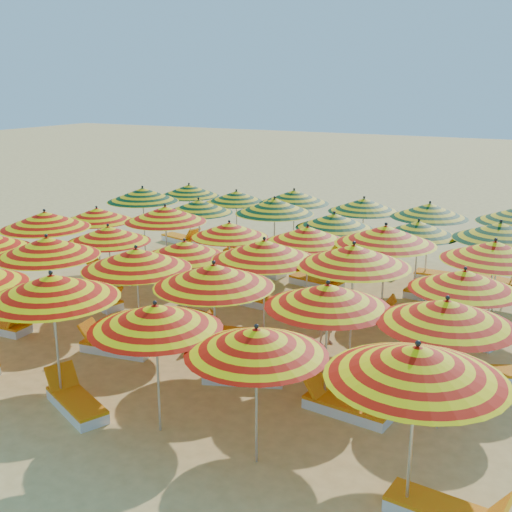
% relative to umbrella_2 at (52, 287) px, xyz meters
% --- Properties ---
extents(ground, '(120.00, 120.00, 0.00)m').
position_rel_umbrella_2_xyz_m(ground, '(1.06, 5.83, -2.40)').
color(ground, '#F6C76D').
rests_on(ground, ground).
extents(umbrella_2, '(2.66, 2.66, 2.72)m').
position_rel_umbrella_2_xyz_m(umbrella_2, '(0.00, 0.00, 0.00)').
color(umbrella_2, silver).
rests_on(umbrella_2, ground).
extents(umbrella_3, '(2.60, 2.60, 2.51)m').
position_rel_umbrella_2_xyz_m(umbrella_3, '(2.40, 0.01, -0.19)').
color(umbrella_3, silver).
rests_on(umbrella_3, ground).
extents(umbrella_4, '(2.36, 2.36, 2.48)m').
position_rel_umbrella_2_xyz_m(umbrella_4, '(4.43, -0.06, -0.22)').
color(umbrella_4, silver).
rests_on(umbrella_4, ground).
extents(umbrella_5, '(3.36, 3.36, 2.74)m').
position_rel_umbrella_2_xyz_m(umbrella_5, '(7.00, -0.17, 0.02)').
color(umbrella_5, silver).
rests_on(umbrella_5, ground).
extents(umbrella_7, '(2.85, 2.85, 2.66)m').
position_rel_umbrella_2_xyz_m(umbrella_7, '(-2.52, 2.37, -0.06)').
color(umbrella_7, silver).
rests_on(umbrella_7, ground).
extents(umbrella_8, '(2.80, 2.80, 2.64)m').
position_rel_umbrella_2_xyz_m(umbrella_8, '(0.00, 2.57, -0.07)').
color(umbrella_8, silver).
rests_on(umbrella_8, ground).
extents(umbrella_9, '(3.19, 3.19, 2.66)m').
position_rel_umbrella_2_xyz_m(umbrella_9, '(2.25, 2.23, -0.06)').
color(umbrella_9, silver).
rests_on(umbrella_9, ground).
extents(umbrella_10, '(2.52, 2.52, 2.56)m').
position_rel_umbrella_2_xyz_m(umbrella_10, '(4.69, 2.35, -0.14)').
color(umbrella_10, silver).
rests_on(umbrella_10, ground).
extents(umbrella_11, '(3.18, 3.18, 2.58)m').
position_rel_umbrella_2_xyz_m(umbrella_11, '(6.88, 2.44, -0.12)').
color(umbrella_11, silver).
rests_on(umbrella_11, ground).
extents(umbrella_12, '(3.29, 3.29, 2.68)m').
position_rel_umbrella_2_xyz_m(umbrella_12, '(-4.75, 4.51, -0.04)').
color(umbrella_12, silver).
rests_on(umbrella_12, ground).
extents(umbrella_13, '(2.47, 2.47, 2.43)m').
position_rel_umbrella_2_xyz_m(umbrella_13, '(-2.63, 4.71, -0.25)').
color(umbrella_13, silver).
rests_on(umbrella_13, ground).
extents(umbrella_14, '(2.81, 2.81, 2.34)m').
position_rel_umbrella_2_xyz_m(umbrella_14, '(-0.07, 4.60, -0.33)').
color(umbrella_14, silver).
rests_on(umbrella_14, ground).
extents(umbrella_15, '(3.06, 3.06, 2.67)m').
position_rel_umbrella_2_xyz_m(umbrella_15, '(2.24, 4.51, -0.05)').
color(umbrella_15, silver).
rests_on(umbrella_15, ground).
extents(umbrella_16, '(2.84, 2.84, 2.74)m').
position_rel_umbrella_2_xyz_m(umbrella_16, '(4.33, 4.80, 0.01)').
color(umbrella_16, silver).
rests_on(umbrella_16, ground).
extents(umbrella_17, '(2.87, 2.87, 2.45)m').
position_rel_umbrella_2_xyz_m(umbrella_17, '(6.75, 4.89, -0.24)').
color(umbrella_17, silver).
rests_on(umbrella_17, ground).
extents(umbrella_18, '(2.94, 2.94, 2.37)m').
position_rel_umbrella_2_xyz_m(umbrella_18, '(-4.87, 6.79, -0.31)').
color(umbrella_18, silver).
rests_on(umbrella_18, ground).
extents(umbrella_19, '(3.15, 3.15, 2.62)m').
position_rel_umbrella_2_xyz_m(umbrella_19, '(-2.37, 7.00, -0.09)').
color(umbrella_19, silver).
rests_on(umbrella_19, ground).
extents(umbrella_20, '(2.46, 2.46, 2.36)m').
position_rel_umbrella_2_xyz_m(umbrella_20, '(-0.11, 6.92, -0.32)').
color(umbrella_20, silver).
rests_on(umbrella_20, ground).
extents(umbrella_21, '(2.65, 2.65, 2.46)m').
position_rel_umbrella_2_xyz_m(umbrella_21, '(2.23, 7.11, -0.23)').
color(umbrella_21, silver).
rests_on(umbrella_21, ground).
extents(umbrella_22, '(3.18, 3.18, 2.74)m').
position_rel_umbrella_2_xyz_m(umbrella_22, '(4.40, 7.03, 0.02)').
color(umbrella_22, silver).
rests_on(umbrella_22, ground).
extents(umbrella_23, '(2.78, 2.78, 2.65)m').
position_rel_umbrella_2_xyz_m(umbrella_23, '(7.04, 6.98, -0.07)').
color(umbrella_23, silver).
rests_on(umbrella_23, ground).
extents(umbrella_24, '(3.12, 3.12, 2.65)m').
position_rel_umbrella_2_xyz_m(umbrella_24, '(-4.96, 9.28, -0.06)').
color(umbrella_24, silver).
rests_on(umbrella_24, ground).
extents(umbrella_25, '(2.49, 2.49, 2.43)m').
position_rel_umbrella_2_xyz_m(umbrella_25, '(-2.64, 9.26, -0.26)').
color(umbrella_25, silver).
rests_on(umbrella_25, ground).
extents(umbrella_26, '(2.90, 2.90, 2.66)m').
position_rel_umbrella_2_xyz_m(umbrella_26, '(0.07, 9.49, -0.05)').
color(umbrella_26, silver).
rests_on(umbrella_26, ground).
extents(umbrella_27, '(2.61, 2.61, 2.45)m').
position_rel_umbrella_2_xyz_m(umbrella_27, '(2.21, 9.15, -0.24)').
color(umbrella_27, silver).
rests_on(umbrella_27, ground).
extents(umbrella_28, '(2.41, 2.41, 2.41)m').
position_rel_umbrella_2_xyz_m(umbrella_28, '(4.66, 9.41, -0.28)').
color(umbrella_28, silver).
rests_on(umbrella_28, ground).
extents(umbrella_29, '(2.57, 2.57, 2.62)m').
position_rel_umbrella_2_xyz_m(umbrella_29, '(6.85, 9.31, -0.09)').
color(umbrella_29, silver).
rests_on(umbrella_29, ground).
extents(umbrella_30, '(2.82, 2.82, 2.44)m').
position_rel_umbrella_2_xyz_m(umbrella_30, '(-4.66, 11.74, -0.25)').
color(umbrella_30, silver).
rests_on(umbrella_30, ground).
extents(umbrella_31, '(2.35, 2.35, 2.41)m').
position_rel_umbrella_2_xyz_m(umbrella_31, '(-2.44, 11.46, -0.28)').
color(umbrella_31, silver).
rests_on(umbrella_31, ground).
extents(umbrella_32, '(2.92, 2.92, 2.59)m').
position_rel_umbrella_2_xyz_m(umbrella_32, '(-0.23, 11.64, -0.12)').
color(umbrella_32, silver).
rests_on(umbrella_32, ground).
extents(umbrella_33, '(2.71, 2.71, 2.50)m').
position_rel_umbrella_2_xyz_m(umbrella_33, '(2.28, 11.69, -0.19)').
color(umbrella_33, silver).
rests_on(umbrella_33, ground).
extents(umbrella_34, '(2.70, 2.70, 2.55)m').
position_rel_umbrella_2_xyz_m(umbrella_34, '(4.47, 11.56, -0.15)').
color(umbrella_34, silver).
rests_on(umbrella_34, ground).
extents(lounger_1, '(1.82, 1.24, 0.69)m').
position_rel_umbrella_2_xyz_m(lounger_1, '(0.51, -0.14, -2.24)').
color(lounger_1, white).
rests_on(lounger_1, ground).
extents(lounger_3, '(1.75, 0.65, 0.69)m').
position_rel_umbrella_2_xyz_m(lounger_3, '(-4.06, 2.06, -2.24)').
color(lounger_3, white).
rests_on(lounger_3, ground).
extents(lounger_4, '(1.80, 0.81, 0.69)m').
position_rel_umbrella_2_xyz_m(lounger_4, '(-0.59, 2.37, -2.24)').
color(lounger_4, white).
rests_on(lounger_4, ground).
extents(lounger_5, '(1.83, 1.16, 0.69)m').
position_rel_umbrella_2_xyz_m(lounger_5, '(2.84, 2.48, -2.24)').
color(lounger_5, white).
rests_on(lounger_5, ground).
extents(lounger_6, '(1.79, 0.78, 0.69)m').
position_rel_umbrella_2_xyz_m(lounger_6, '(5.19, 2.17, -2.24)').
color(lounger_6, white).
rests_on(lounger_6, ground).
extents(lounger_7, '(1.82, 1.01, 0.69)m').
position_rel_umbrella_2_xyz_m(lounger_7, '(-4.15, 4.77, -2.24)').
color(lounger_7, white).
rests_on(lounger_7, ground).
extents(lounger_8, '(1.82, 1.02, 0.69)m').
position_rel_umbrella_2_xyz_m(lounger_8, '(-3.13, 4.71, -2.24)').
color(lounger_8, white).
rests_on(lounger_8, ground).
extents(lounger_9, '(1.82, 0.99, 0.69)m').
position_rel_umbrella_2_xyz_m(lounger_9, '(1.64, 4.30, -2.24)').
color(lounger_9, white).
rests_on(lounger_9, ground).
extents(lounger_10, '(1.82, 1.25, 0.69)m').
position_rel_umbrella_2_xyz_m(lounger_10, '(7.25, 4.82, -2.24)').
color(lounger_10, white).
rests_on(lounger_10, ground).
extents(lounger_11, '(1.77, 0.72, 0.69)m').
position_rel_umbrella_2_xyz_m(lounger_11, '(-4.36, 6.74, -2.24)').
color(lounger_11, white).
rests_on(lounger_11, ground).
extents(lounger_12, '(1.79, 0.77, 0.69)m').
position_rel_umbrella_2_xyz_m(lounger_12, '(0.39, 6.87, -2.24)').
color(lounger_12, white).
rests_on(lounger_12, ground).
extents(lounger_13, '(1.82, 1.20, 0.69)m').
position_rel_umbrella_2_xyz_m(lounger_13, '(3.89, 7.08, -2.24)').
color(lounger_13, white).
rests_on(lounger_13, ground).
extents(lounger_14, '(1.83, 1.08, 0.69)m').
position_rel_umbrella_2_xyz_m(lounger_14, '(6.53, 6.88, -2.24)').
color(lounger_14, white).
rests_on(lounger_14, ground).
extents(lounger_15, '(1.81, 0.88, 0.69)m').
position_rel_umbrella_2_xyz_m(lounger_15, '(-0.53, 9.61, -2.24)').
color(lounger_15, white).
rests_on(lounger_15, ground).
extents(lounger_16, '(1.81, 0.90, 0.69)m').
position_rel_umbrella_2_xyz_m(lounger_16, '(1.71, 9.21, -2.24)').
color(lounger_16, white).
rests_on(lounger_16, ground).
extents(lounger_17, '(1.77, 0.71, 0.69)m').
position_rel_umbrella_2_xyz_m(lounger_17, '(5.26, 9.59, -2.24)').
color(lounger_17, white).
rests_on(lounger_17, ground).
extents(lounger_18, '(1.82, 1.00, 0.69)m').
position_rel_umbrella_2_xyz_m(lounger_18, '(-5.16, 11.87, -2.24)').
color(lounger_18, white).
rests_on(lounger_18, ground).
extents(lounger_19, '(1.81, 0.90, 0.69)m').
position_rel_umbrella_2_xyz_m(lounger_19, '(-1.94, 11.28, -2.24)').
color(lounger_19, white).
rests_on(lounger_19, ground).
extents(lounger_20, '(1.82, 1.17, 0.69)m').
position_rel_umbrella_2_xyz_m(lounger_20, '(0.36, 11.72, -2.24)').
color(lounger_20, white).
rests_on(lounger_20, ground).
extents(lounger_21, '(1.79, 0.80, 0.69)m').
position_rel_umbrella_2_xyz_m(lounger_21, '(2.78, 11.50, -2.24)').
color(lounger_21, white).
rests_on(lounger_21, ground).
extents(lounger_22, '(1.74, 0.60, 0.69)m').
position_rel_umbrella_2_xyz_m(lounger_22, '(5.06, 11.58, -2.24)').
color(lounger_22, white).
rests_on(lounger_22, ground).
extents(lounger_23, '(1.82, 1.00, 0.69)m').
position_rel_umbrella_2_xyz_m(lounger_23, '(6.44, 11.84, -2.24)').
color(lounger_23, white).
rests_on(lounger_23, ground).
extents(beachgoer_a, '(0.55, 0.65, 1.51)m').
position_rel_umbrella_2_xyz_m(beachgoer_a, '(3.62, 5.11, -1.64)').
color(beachgoer_a, tan).
rests_on(beachgoer_a, ground).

